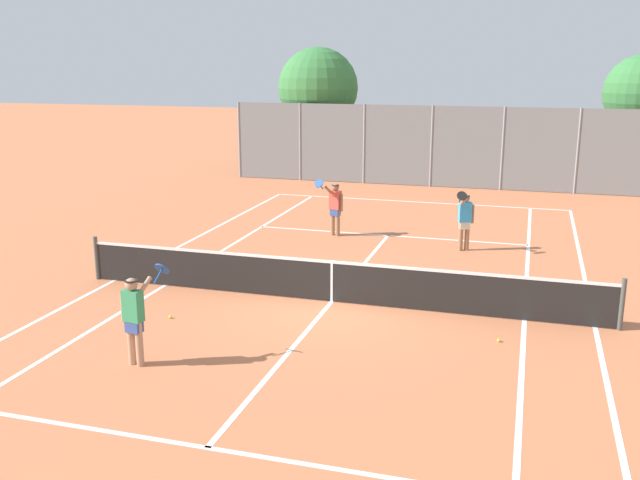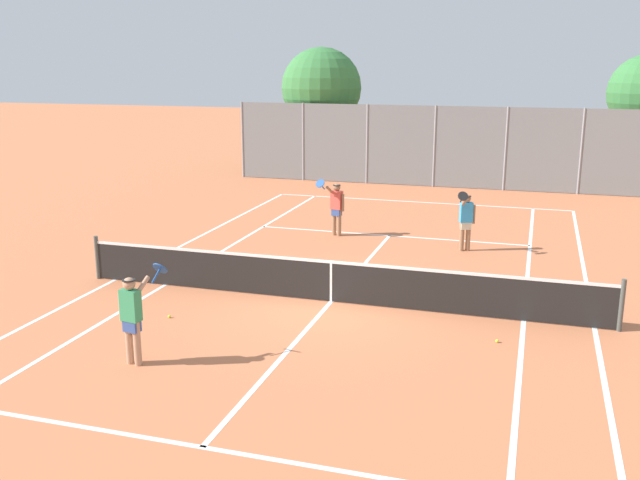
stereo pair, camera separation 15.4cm
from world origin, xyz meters
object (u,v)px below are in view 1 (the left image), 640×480
at_px(tree_behind_left, 319,90).
at_px(loose_tennis_ball_2, 499,340).
at_px(tennis_net, 332,280).
at_px(player_far_right, 465,218).
at_px(loose_tennis_ball_0, 337,222).
at_px(loose_tennis_ball_3, 286,264).
at_px(player_far_left, 335,206).
at_px(loose_tennis_ball_1, 170,317).
at_px(player_near_side, 134,315).

bearing_deg(tree_behind_left, loose_tennis_ball_2, -63.85).
height_order(tennis_net, player_far_right, player_far_right).
relative_size(loose_tennis_ball_0, loose_tennis_ball_3, 1.00).
distance_m(player_far_left, loose_tennis_ball_0, 1.87).
bearing_deg(tree_behind_left, tennis_net, -72.44).
xyz_separation_m(player_far_left, player_far_right, (3.94, -0.66, 0.00)).
height_order(player_far_left, tree_behind_left, tree_behind_left).
relative_size(loose_tennis_ball_1, loose_tennis_ball_3, 1.00).
bearing_deg(loose_tennis_ball_3, loose_tennis_ball_0, 89.78).
height_order(tennis_net, player_near_side, player_near_side).
xyz_separation_m(player_far_right, loose_tennis_ball_3, (-4.31, -2.81, -0.89)).
bearing_deg(tree_behind_left, loose_tennis_ball_3, -76.58).
bearing_deg(tree_behind_left, loose_tennis_ball_1, -82.47).
bearing_deg(loose_tennis_ball_3, player_far_left, 83.81).
bearing_deg(loose_tennis_ball_2, loose_tennis_ball_0, 122.25).
height_order(loose_tennis_ball_0, loose_tennis_ball_3, same).
xyz_separation_m(player_near_side, tree_behind_left, (-3.10, 21.56, 2.92)).
relative_size(tennis_net, loose_tennis_ball_0, 181.82).
height_order(player_far_right, tree_behind_left, tree_behind_left).
bearing_deg(tree_behind_left, loose_tennis_ball_0, -69.99).
bearing_deg(loose_tennis_ball_2, player_far_left, 125.80).
bearing_deg(loose_tennis_ball_1, player_far_right, 53.77).
xyz_separation_m(tennis_net, player_near_side, (-2.39, -4.20, 0.42)).
bearing_deg(loose_tennis_ball_1, tree_behind_left, 97.53).
xyz_separation_m(player_far_right, loose_tennis_ball_1, (-5.31, -7.25, -0.89)).
relative_size(player_far_right, loose_tennis_ball_1, 26.88).
bearing_deg(loose_tennis_ball_3, tennis_net, -51.90).
relative_size(tennis_net, player_near_side, 6.76).
distance_m(tennis_net, player_near_side, 4.85).
bearing_deg(loose_tennis_ball_0, loose_tennis_ball_2, -57.75).
xyz_separation_m(player_near_side, player_far_right, (4.76, 9.49, 0.00)).
bearing_deg(loose_tennis_ball_3, loose_tennis_ball_2, -34.07).
distance_m(tennis_net, loose_tennis_ball_2, 3.94).
distance_m(tennis_net, loose_tennis_ball_1, 3.57).
height_order(loose_tennis_ball_0, tree_behind_left, tree_behind_left).
distance_m(player_near_side, loose_tennis_ball_1, 2.47).
relative_size(player_far_left, loose_tennis_ball_3, 26.88).
height_order(tennis_net, loose_tennis_ball_3, tennis_net).
xyz_separation_m(player_far_left, loose_tennis_ball_2, (5.24, -7.27, -0.89)).
distance_m(loose_tennis_ball_0, tree_behind_left, 11.11).
bearing_deg(loose_tennis_ball_1, player_near_side, -76.17).
xyz_separation_m(tennis_net, player_far_left, (-1.57, 5.94, 0.42)).
xyz_separation_m(tennis_net, loose_tennis_ball_0, (-1.92, 7.55, -0.48)).
bearing_deg(loose_tennis_ball_1, tennis_net, 33.75).
bearing_deg(tree_behind_left, player_near_side, -81.81).
bearing_deg(loose_tennis_ball_2, tennis_net, 160.20).
distance_m(loose_tennis_ball_0, loose_tennis_ball_3, 5.07).
height_order(player_far_right, loose_tennis_ball_3, player_far_right).
height_order(player_far_left, loose_tennis_ball_1, player_far_left).
distance_m(tennis_net, loose_tennis_ball_0, 7.80).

